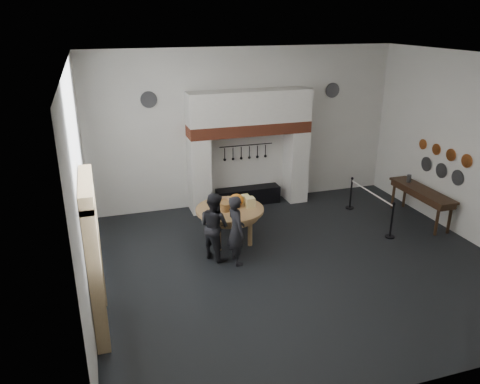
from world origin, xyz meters
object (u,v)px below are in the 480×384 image
object	(u,v)px
iron_range	(248,196)
visitor_near	(236,230)
work_table	(230,210)
barrier_post_near	(392,221)
side_table	(422,190)
visitor_far	(214,226)
barrier_post_far	(351,194)

from	to	relation	value
iron_range	visitor_near	distance (m)	3.61
work_table	barrier_post_near	bearing A→B (deg)	-14.92
iron_range	side_table	bearing A→B (deg)	-31.72
work_table	visitor_far	bearing A→B (deg)	-129.36
work_table	barrier_post_far	xyz separation A→B (m)	(3.93, 0.95, -0.39)
side_table	work_table	bearing A→B (deg)	176.23
work_table	visitor_near	bearing A→B (deg)	-98.97
side_table	barrier_post_near	bearing A→B (deg)	-153.04
iron_range	side_table	size ratio (longest dim) A/B	0.86
visitor_near	barrier_post_far	world-z (taller)	visitor_near
visitor_far	side_table	size ratio (longest dim) A/B	0.72
visitor_near	barrier_post_near	bearing A→B (deg)	-95.72
side_table	barrier_post_far	size ratio (longest dim) A/B	2.44
iron_range	barrier_post_far	distance (m)	3.00
work_table	side_table	bearing A→B (deg)	-3.77
iron_range	side_table	distance (m)	4.86
visitor_near	barrier_post_near	xyz separation A→B (m)	(4.10, 0.05, -0.36)
iron_range	visitor_far	distance (m)	3.43
iron_range	visitor_far	size ratio (longest dim) A/B	1.19
barrier_post_near	barrier_post_far	distance (m)	2.00
barrier_post_near	visitor_near	bearing A→B (deg)	-179.28
visitor_far	barrier_post_near	world-z (taller)	visitor_far
work_table	barrier_post_far	world-z (taller)	barrier_post_far
iron_range	barrier_post_near	size ratio (longest dim) A/B	2.11
visitor_near	visitor_far	world-z (taller)	visitor_near
barrier_post_near	barrier_post_far	xyz separation A→B (m)	(0.00, 2.00, 0.00)
iron_range	visitor_near	xyz separation A→B (m)	(-1.38, -3.28, 0.56)
work_table	barrier_post_far	size ratio (longest dim) A/B	1.86
barrier_post_far	iron_range	bearing A→B (deg)	155.68
side_table	barrier_post_far	bearing A→B (deg)	136.52
barrier_post_far	side_table	bearing A→B (deg)	-43.48
barrier_post_near	visitor_far	bearing A→B (deg)	175.58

